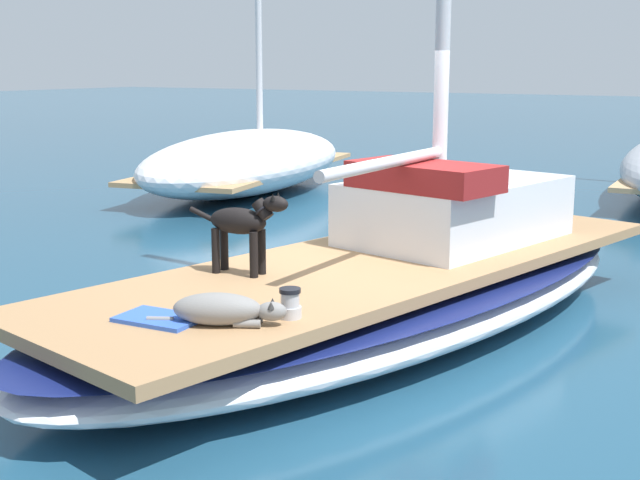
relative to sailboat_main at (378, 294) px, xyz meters
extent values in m
plane|color=navy|center=(0.00, 0.00, -0.34)|extent=(120.00, 120.00, 0.00)
ellipsoid|color=white|center=(0.00, 0.00, -0.06)|extent=(3.93, 7.56, 0.56)
ellipsoid|color=navy|center=(0.00, 0.00, 0.12)|extent=(3.95, 7.60, 0.08)
cube|color=#A37A51|center=(0.00, 0.00, 0.27)|extent=(3.37, 6.90, 0.10)
cylinder|color=silver|center=(0.19, -0.22, 1.22)|extent=(0.10, 2.20, 0.10)
cube|color=silver|center=(0.25, 1.17, 0.62)|extent=(1.82, 2.44, 0.60)
cube|color=maroon|center=(0.25, 0.40, 1.04)|extent=(1.45, 0.96, 0.24)
ellipsoid|color=black|center=(-0.74, -1.08, 0.77)|extent=(0.54, 0.27, 0.22)
cylinder|color=black|center=(-0.57, -1.00, 0.51)|extent=(0.07, 0.07, 0.38)
cylinder|color=black|center=(-0.56, -1.13, 0.51)|extent=(0.07, 0.07, 0.38)
cylinder|color=black|center=(-0.93, -1.03, 0.51)|extent=(0.07, 0.07, 0.38)
cylinder|color=black|center=(-0.92, -1.17, 0.51)|extent=(0.07, 0.07, 0.38)
cylinder|color=black|center=(-0.51, -1.06, 0.88)|extent=(0.20, 0.13, 0.19)
ellipsoid|color=black|center=(-0.39, -1.05, 0.94)|extent=(0.23, 0.15, 0.13)
cone|color=black|center=(-0.40, -1.00, 1.00)|extent=(0.05, 0.05, 0.06)
cone|color=black|center=(-0.39, -1.09, 1.00)|extent=(0.05, 0.05, 0.06)
torus|color=black|center=(-0.51, -1.06, 0.88)|extent=(0.13, 0.15, 0.10)
cylinder|color=black|center=(-1.10, -1.12, 0.80)|extent=(0.23, 0.07, 0.12)
ellipsoid|color=gray|center=(0.00, -2.32, 0.43)|extent=(0.65, 0.51, 0.22)
ellipsoid|color=gray|center=(0.32, -2.15, 0.42)|extent=(0.24, 0.21, 0.13)
cone|color=#2A2929|center=(0.30, -2.11, 0.48)|extent=(0.05, 0.05, 0.05)
cone|color=#2A2929|center=(0.34, -2.19, 0.48)|extent=(0.05, 0.05, 0.05)
cylinder|color=gray|center=(0.15, -2.17, 0.35)|extent=(0.19, 0.13, 0.06)
cylinder|color=gray|center=(0.21, -2.27, 0.35)|extent=(0.19, 0.13, 0.06)
cylinder|color=gray|center=(-0.35, -2.50, 0.35)|extent=(0.18, 0.12, 0.04)
cylinder|color=#B7B7BC|center=(0.33, -1.93, 0.36)|extent=(0.16, 0.16, 0.08)
cylinder|color=#B7B7BC|center=(0.33, -1.93, 0.45)|extent=(0.13, 0.13, 0.10)
cylinder|color=black|center=(0.33, -1.93, 0.52)|extent=(0.15, 0.15, 0.03)
cube|color=blue|center=(-0.40, -2.45, 0.34)|extent=(0.59, 0.40, 0.03)
ellipsoid|color=white|center=(-6.14, 6.39, 0.23)|extent=(3.98, 6.88, 1.14)
cube|color=tan|center=(-6.14, 6.39, 0.11)|extent=(3.31, 6.14, 0.08)
cube|color=silver|center=(-6.23, 6.86, 0.41)|extent=(1.87, 2.20, 0.52)
cube|color=maroon|center=(-5.92, 5.28, 0.33)|extent=(1.74, 2.17, 0.36)
cylinder|color=silver|center=(-6.26, 7.02, 2.80)|extent=(0.12, 0.12, 5.37)
camera|label=1|loc=(3.48, -6.69, 2.05)|focal=48.33mm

